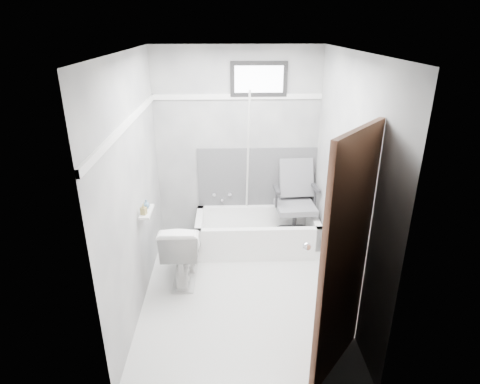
{
  "coord_description": "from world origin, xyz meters",
  "views": [
    {
      "loc": [
        -0.13,
        -3.47,
        2.62
      ],
      "look_at": [
        0.0,
        0.35,
        1.0
      ],
      "focal_mm": 30.0,
      "sensor_mm": 36.0,
      "label": 1
    }
  ],
  "objects_px": {
    "bathtub": "(257,232)",
    "door": "(394,284)",
    "toilet": "(183,250)",
    "soap_bottle_a": "(144,209)",
    "office_chair": "(296,202)",
    "soap_bottle_b": "(146,204)"
  },
  "relations": [
    {
      "from": "toilet",
      "to": "soap_bottle_b",
      "type": "relative_size",
      "value": 8.39
    },
    {
      "from": "bathtub",
      "to": "toilet",
      "type": "distance_m",
      "value": 1.08
    },
    {
      "from": "bathtub",
      "to": "door",
      "type": "bearing_deg",
      "value": -71.25
    },
    {
      "from": "soap_bottle_a",
      "to": "soap_bottle_b",
      "type": "distance_m",
      "value": 0.14
    },
    {
      "from": "soap_bottle_a",
      "to": "soap_bottle_b",
      "type": "relative_size",
      "value": 1.31
    },
    {
      "from": "office_chair",
      "to": "soap_bottle_b",
      "type": "bearing_deg",
      "value": -158.0
    },
    {
      "from": "door",
      "to": "soap_bottle_b",
      "type": "distance_m",
      "value": 2.41
    },
    {
      "from": "soap_bottle_a",
      "to": "bathtub",
      "type": "bearing_deg",
      "value": 37.32
    },
    {
      "from": "toilet",
      "to": "soap_bottle_b",
      "type": "height_order",
      "value": "soap_bottle_b"
    },
    {
      "from": "toilet",
      "to": "bathtub",
      "type": "bearing_deg",
      "value": -141.54
    },
    {
      "from": "toilet",
      "to": "office_chair",
      "type": "bearing_deg",
      "value": -151.07
    },
    {
      "from": "bathtub",
      "to": "soap_bottle_b",
      "type": "bearing_deg",
      "value": -147.27
    },
    {
      "from": "bathtub",
      "to": "toilet",
      "type": "height_order",
      "value": "toilet"
    },
    {
      "from": "office_chair",
      "to": "door",
      "type": "relative_size",
      "value": 0.48
    },
    {
      "from": "office_chair",
      "to": "door",
      "type": "bearing_deg",
      "value": -87.06
    },
    {
      "from": "toilet",
      "to": "soap_bottle_b",
      "type": "bearing_deg",
      "value": 19.54
    },
    {
      "from": "office_chair",
      "to": "soap_bottle_b",
      "type": "relative_size",
      "value": 10.95
    },
    {
      "from": "toilet",
      "to": "door",
      "type": "height_order",
      "value": "door"
    },
    {
      "from": "toilet",
      "to": "soap_bottle_a",
      "type": "relative_size",
      "value": 6.4
    },
    {
      "from": "door",
      "to": "soap_bottle_a",
      "type": "xyz_separation_m",
      "value": [
        -1.92,
        1.32,
        -0.03
      ]
    },
    {
      "from": "door",
      "to": "soap_bottle_b",
      "type": "xyz_separation_m",
      "value": [
        -1.92,
        1.46,
        -0.04
      ]
    },
    {
      "from": "bathtub",
      "to": "soap_bottle_a",
      "type": "bearing_deg",
      "value": -142.68
    }
  ]
}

